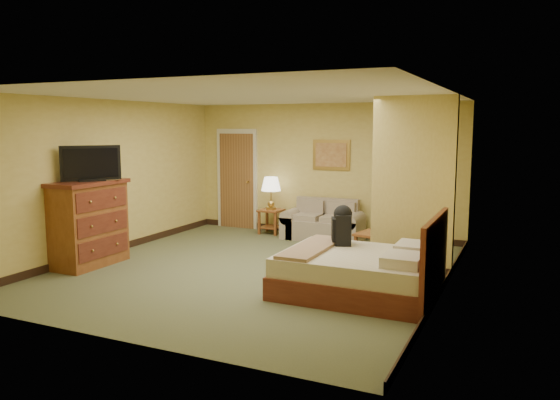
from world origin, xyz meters
The scene contains 17 objects.
floor centered at (0.00, 0.00, 0.00)m, with size 6.00×6.00×0.00m, color #555A3A.
ceiling centered at (0.00, 0.00, 2.60)m, with size 6.00×6.00×0.00m, color white.
back_wall centered at (0.00, 3.00, 1.30)m, with size 5.50×0.02×2.60m, color tan.
left_wall centered at (-2.75, 0.00, 1.30)m, with size 0.02×6.00×2.60m, color tan.
right_wall centered at (2.75, 0.00, 1.30)m, with size 0.02×6.00×2.60m, color tan.
partition centered at (2.15, 0.93, 1.30)m, with size 1.20×0.15×2.60m, color tan.
door centered at (-1.95, 2.96, 1.03)m, with size 0.94×0.16×2.10m.
baseboard centered at (0.00, 2.99, 0.06)m, with size 5.50×0.02×0.12m, color black.
loveseat centered at (0.15, 2.57, 0.25)m, with size 1.53×0.71×0.77m.
side_table centered at (-1.00, 2.65, 0.33)m, with size 0.45×0.45×0.49m.
table_lamp centered at (-1.00, 2.65, 0.99)m, with size 0.40×0.40×0.66m.
coffee_table centered at (1.52, 1.51, 0.31)m, with size 0.79×0.79×0.43m.
wall_picture centered at (0.15, 2.97, 1.60)m, with size 0.76×0.04×0.59m.
dresser centered at (-2.48, -0.81, 0.67)m, with size 0.65×1.24×1.33m.
tv centered at (-2.38, -0.81, 1.58)m, with size 0.58×0.75×0.54m.
bed centered at (1.82, -0.47, 0.30)m, with size 1.97×1.67×1.08m.
backpack centered at (1.39, -0.02, 0.82)m, with size 0.32×0.38×0.55m.
Camera 1 is at (3.71, -7.12, 2.17)m, focal length 35.00 mm.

